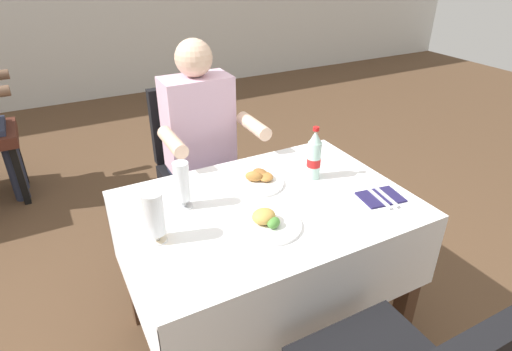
% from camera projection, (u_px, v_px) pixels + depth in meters
% --- Properties ---
extents(ground_plane, '(11.00, 11.00, 0.00)m').
position_uv_depth(ground_plane, '(271.00, 330.00, 2.07)').
color(ground_plane, brown).
extents(main_dining_table, '(1.16, 0.82, 0.73)m').
position_uv_depth(main_dining_table, '(267.00, 237.00, 1.80)').
color(main_dining_table, white).
rests_on(main_dining_table, ground).
extents(chair_far_diner_seat, '(0.44, 0.50, 0.97)m').
position_uv_depth(chair_far_diner_seat, '(199.00, 163.00, 2.43)').
color(chair_far_diner_seat, black).
rests_on(chair_far_diner_seat, ground).
extents(seated_diner_far, '(0.50, 0.46, 1.26)m').
position_uv_depth(seated_diner_far, '(203.00, 145.00, 2.27)').
color(seated_diner_far, '#282D42').
rests_on(seated_diner_far, ground).
extents(plate_near_camera, '(0.25, 0.25, 0.06)m').
position_uv_depth(plate_near_camera, '(267.00, 222.00, 1.57)').
color(plate_near_camera, white).
rests_on(plate_near_camera, main_dining_table).
extents(plate_far_diner, '(0.24, 0.24, 0.06)m').
position_uv_depth(plate_far_diner, '(258.00, 180.00, 1.86)').
color(plate_far_diner, white).
rests_on(plate_far_diner, main_dining_table).
extents(beer_glass_left, '(0.07, 0.07, 0.20)m').
position_uv_depth(beer_glass_left, '(182.00, 185.00, 1.65)').
color(beer_glass_left, white).
rests_on(beer_glass_left, main_dining_table).
extents(beer_glass_middle, '(0.07, 0.07, 0.20)m').
position_uv_depth(beer_glass_middle, '(154.00, 216.00, 1.45)').
color(beer_glass_middle, white).
rests_on(beer_glass_middle, main_dining_table).
extents(cola_bottle_primary, '(0.06, 0.06, 0.25)m').
position_uv_depth(cola_bottle_primary, '(314.00, 156.00, 1.86)').
color(cola_bottle_primary, silver).
rests_on(cola_bottle_primary, main_dining_table).
extents(napkin_cutlery_set, '(0.19, 0.20, 0.01)m').
position_uv_depth(napkin_cutlery_set, '(381.00, 197.00, 1.75)').
color(napkin_cutlery_set, '#231E4C').
rests_on(napkin_cutlery_set, main_dining_table).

